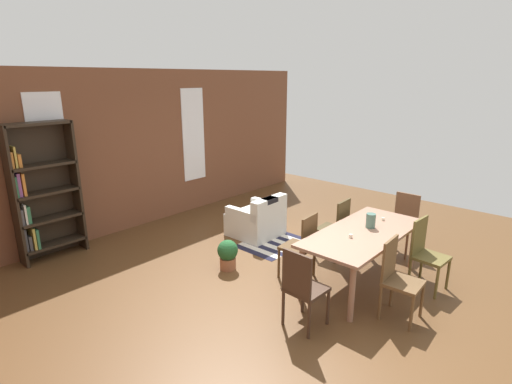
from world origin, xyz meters
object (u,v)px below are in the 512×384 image
object	(u,v)px
dining_chair_near_left	(397,276)
armchair_white	(257,220)
dining_chair_far_left	(302,244)
dining_chair_near_right	(426,252)
bookshelf_tall	(41,194)
vase_on_table	(371,221)
dining_chair_head_left	(303,287)
dining_table	(363,237)
dining_chair_far_right	(336,227)
dining_chair_head_right	(403,221)
potted_plant_by_shelf	(228,254)

from	to	relation	value
dining_chair_near_left	armchair_white	distance (m)	2.97
dining_chair_far_left	dining_chair_near_right	distance (m)	1.63
dining_chair_near_right	bookshelf_tall	bearing A→B (deg)	122.44
vase_on_table	dining_chair_head_left	distance (m)	1.60
dining_table	dining_chair_near_right	xyz separation A→B (m)	(0.45, -0.68, -0.16)
dining_chair_near_left	dining_chair_head_left	bearing A→B (deg)	143.48
dining_chair_head_left	armchair_white	world-z (taller)	dining_chair_head_left
dining_chair_far_left	dining_chair_far_right	bearing A→B (deg)	-0.01
dining_chair_head_left	dining_chair_near_right	bearing A→B (deg)	-20.44
dining_chair_head_left	bookshelf_tall	xyz separation A→B (m)	(-1.15, 4.00, 0.52)
dining_table	dining_chair_far_right	bearing A→B (deg)	56.28
vase_on_table	bookshelf_tall	bearing A→B (deg)	124.09
dining_chair_far_right	dining_chair_head_left	xyz separation A→B (m)	(-1.82, -0.68, 0.00)
dining_chair_head_right	dining_chair_head_left	size ratio (longest dim) A/B	1.00
armchair_white	dining_table	bearing A→B (deg)	-98.29
dining_chair_far_left	dining_chair_head_left	world-z (taller)	same
vase_on_table	dining_table	bearing A→B (deg)	180.00
dining_chair_near_right	dining_chair_head_left	xyz separation A→B (m)	(-1.83, 0.68, 0.00)
dining_table	dining_chair_far_left	xyz separation A→B (m)	(-0.44, 0.68, -0.16)
dining_chair_near_right	dining_chair_head_right	bearing A→B (deg)	36.54
armchair_white	dining_chair_far_left	bearing A→B (deg)	-116.82
dining_chair_near_right	bookshelf_tall	xyz separation A→B (m)	(-2.98, 4.68, 0.52)
dining_chair_head_right	dining_chair_head_left	xyz separation A→B (m)	(-2.74, 0.00, 0.00)
dining_table	dining_chair_far_right	xyz separation A→B (m)	(0.45, 0.68, -0.16)
dining_chair_near_right	dining_chair_far_left	bearing A→B (deg)	123.50
dining_table	dining_chair_near_right	world-z (taller)	dining_chair_near_right
dining_table	dining_chair_near_right	size ratio (longest dim) A/B	2.10
potted_plant_by_shelf	armchair_white	bearing A→B (deg)	23.45
dining_chair_far_left	potted_plant_by_shelf	size ratio (longest dim) A/B	2.12
dining_chair_far_left	armchair_white	xyz separation A→B (m)	(0.76, 1.51, -0.23)
dining_table	dining_chair_head_left	xyz separation A→B (m)	(-1.37, 0.00, -0.16)
dining_chair_far_right	bookshelf_tall	world-z (taller)	bookshelf_tall
dining_chair_near_right	dining_chair_near_left	bearing A→B (deg)	179.99
dining_table	dining_chair_head_right	world-z (taller)	dining_chair_head_right
dining_chair_head_right	bookshelf_tall	distance (m)	5.61
vase_on_table	bookshelf_tall	xyz separation A→B (m)	(-2.71, 4.00, 0.18)
dining_chair_far_right	potted_plant_by_shelf	distance (m)	1.71
dining_table	potted_plant_by_shelf	size ratio (longest dim) A/B	4.46
dining_chair_head_left	dining_chair_far_right	bearing A→B (deg)	20.33
dining_chair_near_left	dining_chair_head_right	size ratio (longest dim) A/B	1.00
armchair_white	vase_on_table	bearing A→B (deg)	-93.42
vase_on_table	bookshelf_tall	world-z (taller)	bookshelf_tall
dining_chair_near_left	dining_chair_head_right	world-z (taller)	same
dining_chair_near_right	potted_plant_by_shelf	world-z (taller)	dining_chair_near_right
dining_chair_head_right	armchair_white	distance (m)	2.43
dining_chair_far_right	dining_chair_near_right	size ratio (longest dim) A/B	1.00
dining_chair_far_left	potted_plant_by_shelf	xyz separation A→B (m)	(-0.49, 0.96, -0.27)
dining_chair_head_right	bookshelf_tall	bearing A→B (deg)	134.20
dining_chair_far_right	armchair_white	size ratio (longest dim) A/B	1.17
dining_chair_far_left	dining_chair_near_right	xyz separation A→B (m)	(0.90, -1.36, 0.00)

